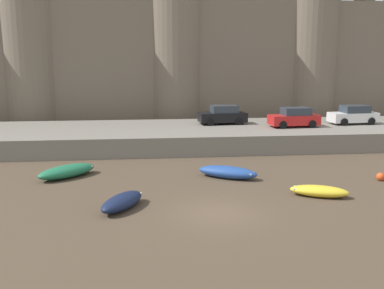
{
  "coord_description": "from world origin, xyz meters",
  "views": [
    {
      "loc": [
        -3.38,
        -19.81,
        7.2
      ],
      "look_at": [
        -0.78,
        4.19,
        2.5
      ],
      "focal_mm": 42.0,
      "sensor_mm": 36.0,
      "label": 1
    }
  ],
  "objects": [
    {
      "name": "quay_road",
      "position": [
        0.0,
        16.97,
        0.74
      ],
      "size": [
        68.91,
        10.0,
        1.48
      ],
      "primitive_type": "cube",
      "color": "slate",
      "rests_on": "ground"
    },
    {
      "name": "rowboat_near_channel_right",
      "position": [
        5.71,
        1.99,
        0.31
      ],
      "size": [
        3.2,
        2.16,
        0.59
      ],
      "color": "yellow",
      "rests_on": "ground"
    },
    {
      "name": "castle",
      "position": [
        -0.0,
        26.5,
        7.69
      ],
      "size": [
        62.89,
        5.98,
        20.14
      ],
      "color": "#706354",
      "rests_on": "ground"
    },
    {
      "name": "rowboat_foreground_right",
      "position": [
        -4.5,
        1.16,
        0.37
      ],
      "size": [
        2.58,
        3.3,
        0.7
      ],
      "color": "#141E3D",
      "rests_on": "ground"
    },
    {
      "name": "ground_plane",
      "position": [
        0.0,
        0.0,
        0.0
      ],
      "size": [
        160.0,
        160.0,
        0.0
      ],
      "primitive_type": "plane",
      "color": "#4C3D2D"
    },
    {
      "name": "mooring_buoy_mid_mud",
      "position": [
        10.52,
        4.57,
        0.24
      ],
      "size": [
        0.49,
        0.49,
        0.49
      ],
      "primitive_type": "sphere",
      "color": "#E04C1E",
      "rests_on": "ground"
    },
    {
      "name": "car_quay_centre_east",
      "position": [
        3.48,
        18.42,
        2.26
      ],
      "size": [
        4.22,
        2.12,
        1.62
      ],
      "color": "black",
      "rests_on": "quay_road"
    },
    {
      "name": "rowboat_midflat_left",
      "position": [
        1.61,
        6.15,
        0.38
      ],
      "size": [
        3.82,
        2.9,
        0.73
      ],
      "color": "#234793",
      "rests_on": "ground"
    },
    {
      "name": "car_quay_east",
      "position": [
        9.11,
        16.16,
        2.26
      ],
      "size": [
        4.22,
        2.12,
        1.62
      ],
      "color": "red",
      "rests_on": "quay_road"
    },
    {
      "name": "rowboat_foreground_centre",
      "position": [
        -8.1,
        7.34,
        0.4
      ],
      "size": [
        3.81,
        3.59,
        0.76
      ],
      "color": "#1E6B47",
      "rests_on": "ground"
    },
    {
      "name": "car_quay_west",
      "position": [
        14.78,
        17.24,
        2.26
      ],
      "size": [
        4.22,
        2.12,
        1.62
      ],
      "color": "silver",
      "rests_on": "quay_road"
    }
  ]
}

